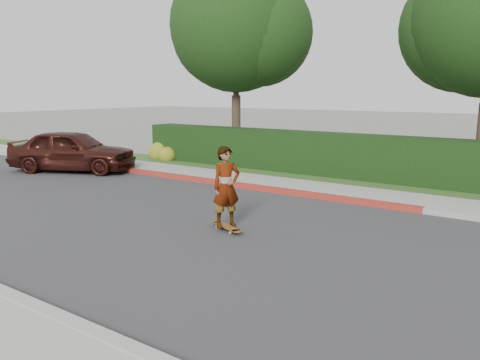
{
  "coord_description": "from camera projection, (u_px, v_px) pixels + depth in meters",
  "views": [
    {
      "loc": [
        3.47,
        -7.27,
        2.87
      ],
      "look_at": [
        -2.06,
        0.82,
        1.0
      ],
      "focal_mm": 35.0,
      "sensor_mm": 36.0,
      "label": 1
    }
  ],
  "objects": [
    {
      "name": "road",
      "position": [
        309.0,
        254.0,
        8.36
      ],
      "size": [
        60.0,
        8.0,
        0.01
      ],
      "primitive_type": "cube",
      "color": "#2D2D30",
      "rests_on": "ground"
    },
    {
      "name": "ground",
      "position": [
        309.0,
        254.0,
        8.36
      ],
      "size": [
        120.0,
        120.0,
        0.0
      ],
      "primitive_type": "plane",
      "color": "slate",
      "rests_on": "ground"
    },
    {
      "name": "hedge",
      "position": [
        324.0,
        155.0,
        15.72
      ],
      "size": [
        15.0,
        1.0,
        1.5
      ],
      "primitive_type": "cube",
      "color": "black",
      "rests_on": "ground"
    },
    {
      "name": "flowering_shrub",
      "position": [
        162.0,
        153.0,
        19.31
      ],
      "size": [
        1.4,
        1.0,
        0.9
      ],
      "color": "#2D4C19",
      "rests_on": "ground"
    },
    {
      "name": "curb_far",
      "position": [
        382.0,
        205.0,
        11.67
      ],
      "size": [
        60.0,
        0.2,
        0.15
      ],
      "primitive_type": "cube",
      "color": "#9E9E99",
      "rests_on": "ground"
    },
    {
      "name": "curb_red_section",
      "position": [
        221.0,
        183.0,
        14.44
      ],
      "size": [
        12.0,
        0.21,
        0.15
      ],
      "primitive_type": "cube",
      "color": "maroon",
      "rests_on": "ground"
    },
    {
      "name": "skateboarder",
      "position": [
        226.0,
        187.0,
        9.59
      ],
      "size": [
        0.64,
        0.72,
        1.67
      ],
      "primitive_type": "imported",
      "rotation": [
        0.0,
        0.0,
        1.09
      ],
      "color": "white",
      "rests_on": "skateboard"
    },
    {
      "name": "planting_strip",
      "position": [
        409.0,
        189.0,
        13.7
      ],
      "size": [
        60.0,
        1.6,
        0.1
      ],
      "primitive_type": "cube",
      "color": "#2D4C1E",
      "rests_on": "ground"
    },
    {
      "name": "curb_near",
      "position": [
        140.0,
        356.0,
        5.02
      ],
      "size": [
        60.0,
        0.2,
        0.15
      ],
      "primitive_type": "cube",
      "color": "#9E9E99",
      "rests_on": "ground"
    },
    {
      "name": "car_maroon",
      "position": [
        72.0,
        151.0,
        16.84
      ],
      "size": [
        4.79,
        3.48,
        1.52
      ],
      "primitive_type": "imported",
      "rotation": [
        0.0,
        0.0,
        2.0
      ],
      "color": "#3A1712",
      "rests_on": "ground"
    },
    {
      "name": "skateboard",
      "position": [
        226.0,
        227.0,
        9.75
      ],
      "size": [
        1.02,
        0.58,
        0.09
      ],
      "rotation": [
        0.0,
        0.0,
        -0.4
      ],
      "color": "gold",
      "rests_on": "ground"
    },
    {
      "name": "tree_left",
      "position": [
        238.0,
        30.0,
        18.58
      ],
      "size": [
        5.99,
        5.21,
        8.0
      ],
      "color": "#33261C",
      "rests_on": "ground"
    },
    {
      "name": "sidewalk_far",
      "position": [
        393.0,
        199.0,
        12.4
      ],
      "size": [
        60.0,
        1.6,
        0.12
      ],
      "primitive_type": "cube",
      "color": "gray",
      "rests_on": "ground"
    }
  ]
}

